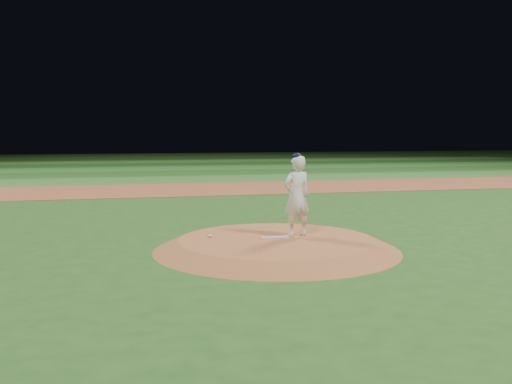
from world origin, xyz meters
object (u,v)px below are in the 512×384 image
(pitching_rubber, at_px, (275,237))
(rosin_bag, at_px, (210,236))
(pitchers_mound, at_px, (277,244))
(pitcher_on_mound, at_px, (297,196))

(pitching_rubber, bearing_deg, rosin_bag, 163.75)
(pitching_rubber, bearing_deg, pitchers_mound, -74.99)
(rosin_bag, bearing_deg, pitchers_mound, -21.42)
(pitching_rubber, height_order, pitcher_on_mound, pitcher_on_mound)
(pitcher_on_mound, bearing_deg, pitching_rubber, -168.63)
(rosin_bag, relative_size, pitcher_on_mound, 0.06)
(pitchers_mound, height_order, pitching_rubber, pitching_rubber)
(pitcher_on_mound, bearing_deg, pitchers_mound, -158.81)
(pitchers_mound, height_order, rosin_bag, rosin_bag)
(pitching_rubber, relative_size, pitcher_on_mound, 0.33)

